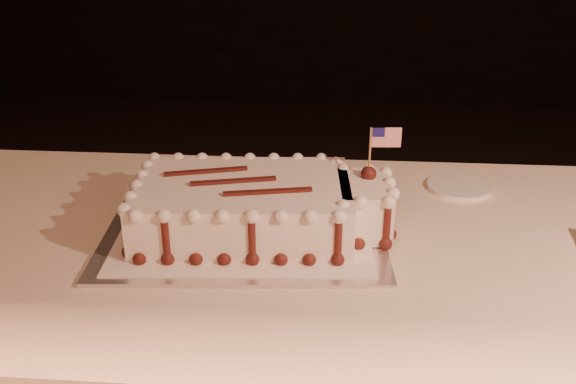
{
  "coord_description": "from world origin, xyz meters",
  "views": [
    {
      "loc": [
        -0.11,
        -0.42,
        1.31
      ],
      "look_at": [
        -0.19,
        0.62,
        0.84
      ],
      "focal_mm": 40.0,
      "sensor_mm": 36.0,
      "label": 1
    }
  ],
  "objects": [
    {
      "name": "doily",
      "position": [
        -0.27,
        0.62,
        0.76
      ],
      "size": [
        0.48,
        0.38,
        0.0
      ],
      "primitive_type": "cube",
      "rotation": [
        0.0,
        0.0,
        0.07
      ],
      "color": "white",
      "rests_on": "cake_board"
    },
    {
      "name": "side_plate",
      "position": [
        0.16,
        0.85,
        0.76
      ],
      "size": [
        0.14,
        0.14,
        0.01
      ],
      "primitive_type": "cylinder",
      "color": "white",
      "rests_on": "banquet_table"
    },
    {
      "name": "sheet_cake",
      "position": [
        -0.24,
        0.62,
        0.81
      ],
      "size": [
        0.49,
        0.3,
        0.19
      ],
      "color": "white",
      "rests_on": "doily"
    },
    {
      "name": "cake_board",
      "position": [
        -0.27,
        0.62,
        0.75
      ],
      "size": [
        0.53,
        0.42,
        0.01
      ],
      "primitive_type": "cube",
      "rotation": [
        0.0,
        0.0,
        0.07
      ],
      "color": "silver",
      "rests_on": "banquet_table"
    }
  ]
}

